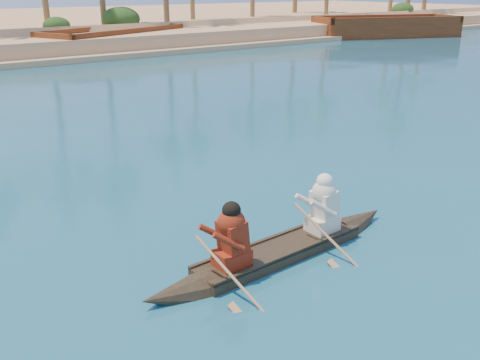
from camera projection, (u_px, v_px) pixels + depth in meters
ground at (385, 136)px, 17.09m from camera, size 160.00×160.00×0.00m
shrub_cluster at (48, 32)px, 40.17m from camera, size 100.00×6.00×2.40m
canoe at (280, 242)px, 9.44m from camera, size 5.56×0.83×1.53m
barge_mid at (115, 41)px, 38.90m from camera, size 12.15×7.86×1.92m
barge_right at (386, 28)px, 49.15m from camera, size 13.79×8.92×2.18m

